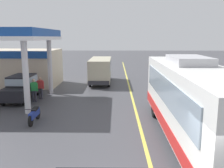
{
  "coord_description": "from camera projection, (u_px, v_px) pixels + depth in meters",
  "views": [
    {
      "loc": [
        -1.25,
        -5.49,
        4.55
      ],
      "look_at": [
        -1.5,
        10.0,
        1.6
      ],
      "focal_mm": 39.52,
      "sensor_mm": 36.0,
      "label": 1
    }
  ],
  "objects": [
    {
      "name": "ground",
      "position": [
        128.0,
        81.0,
        25.87
      ],
      "size": [
        120.0,
        120.0,
        0.0
      ],
      "primitive_type": "plane",
      "color": "#424247"
    },
    {
      "name": "lane_divider_stripe",
      "position": [
        131.0,
        91.0,
        20.96
      ],
      "size": [
        0.16,
        50.0,
        0.01
      ],
      "primitive_type": "cube",
      "color": "#D8CC4C",
      "rests_on": "ground"
    },
    {
      "name": "coach_bus_main",
      "position": [
        193.0,
        103.0,
        10.74
      ],
      "size": [
        2.6,
        11.04,
        3.69
      ],
      "color": "white",
      "rests_on": "ground"
    },
    {
      "name": "gas_station_roadside",
      "position": [
        12.0,
        60.0,
        21.37
      ],
      "size": [
        9.1,
        11.95,
        5.1
      ],
      "color": "#194799",
      "rests_on": "ground"
    },
    {
      "name": "car_at_pump",
      "position": [
        22.0,
        86.0,
        18.03
      ],
      "size": [
        1.7,
        4.2,
        1.82
      ],
      "color": "black",
      "rests_on": "ground"
    },
    {
      "name": "minibus_opposing_lane",
      "position": [
        101.0,
        68.0,
        24.72
      ],
      "size": [
        2.04,
        6.13,
        2.44
      ],
      "color": "#BFB799",
      "rests_on": "ground"
    },
    {
      "name": "motorcycle_parked_forecourt",
      "position": [
        34.0,
        115.0,
        13.28
      ],
      "size": [
        0.55,
        1.8,
        0.92
      ],
      "color": "black",
      "rests_on": "ground"
    },
    {
      "name": "pedestrian_near_pump",
      "position": [
        40.0,
        87.0,
        18.26
      ],
      "size": [
        0.55,
        0.22,
        1.66
      ],
      "color": "#33333F",
      "rests_on": "ground"
    },
    {
      "name": "pedestrian_by_shop",
      "position": [
        34.0,
        89.0,
        17.45
      ],
      "size": [
        0.55,
        0.22,
        1.66
      ],
      "color": "#33333F",
      "rests_on": "ground"
    }
  ]
}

